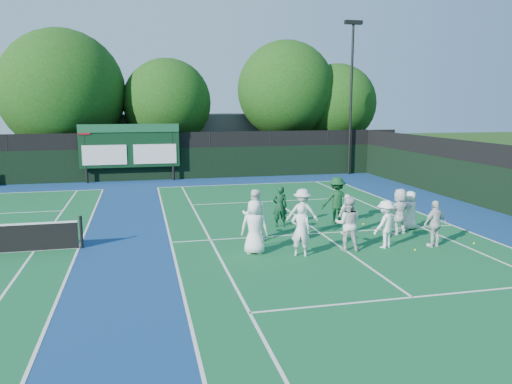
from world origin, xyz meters
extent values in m
plane|color=#18380F|center=(0.00, 0.00, 0.00)|extent=(120.00, 120.00, 0.00)
cube|color=navy|center=(-6.00, 1.00, 0.00)|extent=(34.00, 32.00, 0.01)
cube|color=#12572C|center=(0.00, 1.00, 0.01)|extent=(10.97, 23.77, 0.00)
cube|color=silver|center=(0.00, 12.88, 0.01)|extent=(10.97, 0.08, 0.00)
cube|color=silver|center=(-5.49, 1.00, 0.01)|extent=(0.08, 23.77, 0.00)
cube|color=silver|center=(5.49, 1.00, 0.01)|extent=(0.08, 23.77, 0.00)
cube|color=silver|center=(-4.12, 1.00, 0.01)|extent=(0.08, 23.77, 0.00)
cube|color=silver|center=(4.12, 1.00, 0.01)|extent=(0.08, 23.77, 0.00)
cube|color=silver|center=(0.00, -5.40, 0.01)|extent=(8.23, 0.08, 0.00)
cube|color=silver|center=(0.00, 7.40, 0.01)|extent=(8.23, 0.08, 0.00)
cube|color=silver|center=(0.00, 1.00, 0.01)|extent=(0.08, 12.80, 0.00)
cube|color=silver|center=(-8.52, 1.00, 0.01)|extent=(0.08, 23.77, 0.00)
cube|color=silver|center=(-9.88, 1.00, 0.01)|extent=(0.08, 23.77, 0.00)
cube|color=black|center=(-6.00, 16.00, 1.00)|extent=(34.00, 0.08, 2.00)
cube|color=black|center=(-6.00, 16.00, 2.50)|extent=(34.00, 0.05, 1.00)
cylinder|color=black|center=(-9.60, 15.60, 1.75)|extent=(0.16, 0.16, 3.50)
cylinder|color=black|center=(-4.40, 15.60, 1.75)|extent=(0.16, 0.16, 3.50)
cube|color=black|center=(-7.00, 15.60, 2.20)|extent=(6.00, 0.15, 2.60)
cube|color=#154C2B|center=(-7.00, 15.50, 3.30)|extent=(6.00, 0.05, 0.50)
cube|color=silver|center=(-8.50, 15.50, 1.70)|extent=(2.60, 0.04, 1.20)
cube|color=silver|center=(-5.50, 15.50, 1.70)|extent=(2.60, 0.04, 1.20)
cube|color=maroon|center=(-9.60, 15.50, 3.20)|extent=(0.70, 0.04, 0.50)
cube|color=#5B5A5F|center=(-2.00, 24.00, 2.00)|extent=(18.00, 6.00, 4.00)
cylinder|color=black|center=(7.50, 15.70, 5.00)|extent=(0.16, 0.16, 10.00)
cube|color=black|center=(7.50, 15.70, 10.00)|extent=(1.20, 0.30, 0.25)
cylinder|color=black|center=(-8.40, 1.00, 0.55)|extent=(0.10, 0.10, 1.10)
cylinder|color=black|center=(-11.22, 19.50, 1.25)|extent=(0.44, 0.44, 2.50)
sphere|color=#11390D|center=(-11.22, 19.50, 5.54)|extent=(8.11, 8.11, 8.11)
sphere|color=#11390D|center=(-10.62, 19.80, 4.73)|extent=(5.68, 5.68, 5.68)
cylinder|color=black|center=(-4.43, 19.50, 1.30)|extent=(0.44, 0.44, 2.60)
sphere|color=#11390D|center=(-4.43, 19.50, 4.85)|extent=(6.01, 6.01, 6.01)
sphere|color=#11390D|center=(-3.83, 19.80, 4.25)|extent=(4.21, 4.21, 4.21)
cylinder|color=black|center=(4.08, 19.50, 1.57)|extent=(0.44, 0.44, 3.14)
sphere|color=#11390D|center=(4.08, 19.50, 5.77)|extent=(7.01, 7.01, 7.01)
sphere|color=#11390D|center=(4.68, 19.80, 5.07)|extent=(4.91, 4.91, 4.91)
cylinder|color=black|center=(8.03, 19.50, 1.30)|extent=(0.44, 0.44, 2.61)
sphere|color=#11390D|center=(8.03, 19.50, 4.80)|extent=(5.84, 5.84, 5.84)
sphere|color=#11390D|center=(8.63, 19.80, 4.21)|extent=(4.09, 4.09, 4.09)
sphere|color=yellow|center=(-1.95, 0.73, 0.03)|extent=(0.07, 0.07, 0.07)
sphere|color=yellow|center=(2.12, 1.89, 0.03)|extent=(0.07, 0.07, 0.07)
sphere|color=yellow|center=(4.58, -1.56, 0.03)|extent=(0.07, 0.07, 0.07)
sphere|color=yellow|center=(2.21, -1.79, 0.03)|extent=(0.07, 0.07, 0.07)
imported|color=white|center=(-2.96, -0.89, 0.88)|extent=(0.97, 0.76, 1.76)
imported|color=white|center=(-1.61, -1.47, 0.84)|extent=(0.72, 0.62, 1.68)
imported|color=silver|center=(0.10, -1.18, 0.88)|extent=(1.05, 0.95, 1.76)
imported|color=white|center=(1.42, -1.22, 0.80)|extent=(1.19, 0.97, 1.60)
imported|color=silver|center=(3.08, -1.49, 0.79)|extent=(0.98, 0.56, 1.58)
imported|color=white|center=(-2.60, 0.68, 0.91)|extent=(1.06, 0.95, 1.81)
imported|color=silver|center=(-0.79, 0.83, 0.87)|extent=(1.25, 0.91, 1.73)
imported|color=white|center=(0.92, 0.73, 0.75)|extent=(0.95, 0.68, 1.49)
imported|color=white|center=(2.79, 0.34, 0.85)|extent=(1.65, 1.03, 1.70)
imported|color=white|center=(3.52, 0.84, 0.74)|extent=(0.84, 0.67, 1.48)
imported|color=#0E361E|center=(-1.20, 2.37, 0.81)|extent=(0.62, 0.43, 1.62)
imported|color=#103D1D|center=(1.14, 2.31, 0.95)|extent=(1.29, 0.82, 1.90)
camera|label=1|loc=(-6.41, -15.88, 4.70)|focal=35.00mm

